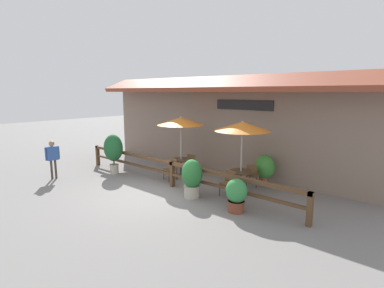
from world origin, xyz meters
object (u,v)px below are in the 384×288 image
Objects in this scene: patio_umbrella_middle at (242,127)px; chair_middle_streetside at (229,182)px; potted_plant_entrance_palm at (192,177)px; potted_plant_corner_fern at (236,194)px; pedestrian at (52,155)px; chair_near_wallside at (193,162)px; dining_table_middle at (241,175)px; chair_middle_wallside at (253,174)px; dining_table_near at (181,162)px; chair_near_streetside at (171,168)px; patio_umbrella_near at (181,121)px; potted_plant_broad_leaf at (265,168)px; potted_plant_small_flowering at (113,149)px.

patio_umbrella_middle is 1.98m from chair_middle_streetside.
chair_middle_streetside is at bearing 50.30° from potted_plant_entrance_palm.
pedestrian is at bearing -164.74° from potted_plant_corner_fern.
chair_near_wallside reaches higher than dining_table_middle.
patio_umbrella_middle is 7.68m from pedestrian.
dining_table_near is at bearing 1.44° from chair_middle_wallside.
patio_umbrella_middle is at bearing 23.80° from chair_near_streetside.
chair_near_wallside is at bearing 82.03° from dining_table_near.
dining_table_near is at bearing 156.01° from potted_plant_corner_fern.
chair_near_streetside is 2.94m from dining_table_middle.
potted_plant_corner_fern is at bearing -23.99° from patio_umbrella_near.
potted_plant_entrance_palm is 1.29× the size of potted_plant_corner_fern.
potted_plant_broad_leaf is at bearing 102.27° from potted_plant_corner_fern.
chair_middle_wallside is (0.08, 0.71, -1.85)m from patio_umbrella_middle.
potted_plant_small_flowering is 6.37m from potted_plant_corner_fern.
potted_plant_entrance_palm is 1.11× the size of potted_plant_broad_leaf.
patio_umbrella_near reaches higher than dining_table_near.
patio_umbrella_near is 2.96× the size of chair_near_streetside.
potted_plant_corner_fern is 3.02m from potted_plant_broad_leaf.
dining_table_near is at bearing 107.37° from chair_near_streetside.
potted_plant_small_flowering is 2.41m from pedestrian.
dining_table_near is at bearing -34.38° from pedestrian.
patio_umbrella_middle is at bearing 17.42° from potted_plant_small_flowering.
patio_umbrella_middle is at bearing -50.59° from pedestrian.
potted_plant_entrance_palm is (2.01, -1.02, 0.22)m from chair_near_streetside.
chair_middle_streetside is 1.43m from chair_middle_wallside.
potted_plant_broad_leaf reaches higher than chair_middle_streetside.
potted_plant_broad_leaf is (0.31, 1.19, -1.65)m from patio_umbrella_middle.
potted_plant_broad_leaf reaches higher than dining_table_near.
dining_table_middle is 0.72m from chair_middle_wallside.
patio_umbrella_near is 1.00× the size of patio_umbrella_middle.
chair_middle_streetside is at bearing 143.87° from chair_near_wallside.
potted_plant_broad_leaf is at bearing 40.96° from chair_near_streetside.
potted_plant_corner_fern is at bearing -61.50° from patio_umbrella_middle.
pedestrian reaches higher than potted_plant_broad_leaf.
pedestrian is at bearing -156.07° from chair_middle_streetside.
potted_plant_broad_leaf is 0.75× the size of pedestrian.
chair_middle_wallside is 0.50× the size of potted_plant_small_flowering.
chair_middle_streetside is (-0.04, -0.71, -0.10)m from dining_table_middle.
dining_table_middle is 0.72× the size of potted_plant_broad_leaf.
dining_table_middle is 0.49× the size of potted_plant_small_flowering.
potted_plant_small_flowering is 1.70× the size of potted_plant_corner_fern.
potted_plant_entrance_palm is at bearing -112.11° from potted_plant_broad_leaf.
pedestrian reaches higher than potted_plant_corner_fern.
chair_near_wallside and chair_middle_wallside have the same top height.
dining_table_middle is (2.94, 0.03, -1.75)m from patio_umbrella_near.
pedestrian is (-6.85, -4.99, 0.33)m from potted_plant_broad_leaf.
pedestrian reaches higher than potted_plant_entrance_palm.
patio_umbrella_middle is at bearing 0.50° from patio_umbrella_near.
chair_near_streetside and chair_middle_wallside have the same top height.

